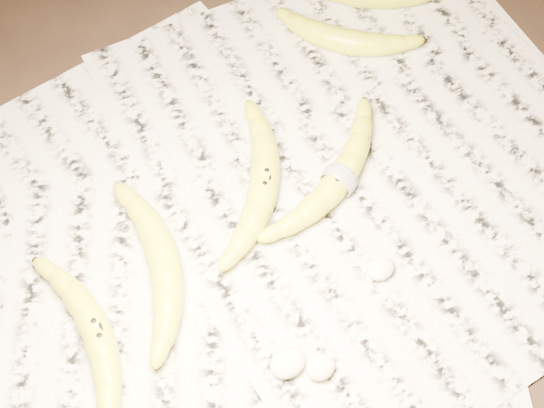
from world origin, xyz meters
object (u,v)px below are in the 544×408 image
banana_center (264,182)px  banana_taped (339,179)px  banana_left_b (164,262)px  banana_upper_b (344,39)px  banana_left_a (97,333)px

banana_center → banana_taped: bearing=-79.2°
banana_left_b → banana_upper_b: banana_left_b is taller
banana_upper_b → banana_left_b: bearing=-107.8°
banana_taped → banana_upper_b: bearing=29.5°
banana_left_a → banana_taped: size_ratio=0.93×
banana_left_b → banana_taped: (0.22, -0.02, -0.00)m
banana_left_a → banana_left_b: bearing=-64.9°
banana_taped → banana_left_a: bearing=159.7°
banana_center → banana_upper_b: (0.21, 0.13, -0.00)m
banana_left_b → banana_taped: 0.22m
banana_left_a → banana_upper_b: 0.49m
banana_left_a → banana_upper_b: (0.45, 0.19, 0.00)m
banana_left_b → banana_upper_b: bearing=-48.8°
banana_left_a → banana_taped: (0.32, 0.01, 0.00)m
banana_left_b → banana_center: 0.15m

